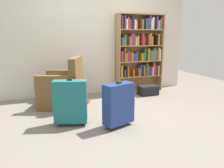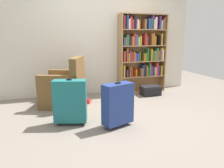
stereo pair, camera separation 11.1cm
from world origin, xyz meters
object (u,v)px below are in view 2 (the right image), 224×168
Objects in this scene: suitcase_navy_blue at (118,104)px; suitcase_teal at (70,101)px; bookshelf at (142,50)px; armchair at (65,89)px; mug at (88,101)px; storage_box at (150,90)px.

suitcase_navy_blue is 0.69m from suitcase_teal.
bookshelf reaches higher than armchair.
bookshelf is 2.69× the size of suitcase_navy_blue.
armchair reaches higher than suitcase_teal.
armchair is (-1.80, -0.54, -0.64)m from bookshelf.
suitcase_teal reaches higher than mug.
suitcase_teal is at bearing -140.78° from bookshelf.
storage_box is at bearing 30.27° from suitcase_teal.
suitcase_navy_blue reaches higher than mug.
storage_box is 2.16m from suitcase_teal.
suitcase_teal is (-0.63, 0.27, 0.02)m from suitcase_navy_blue.
storage_box is at bearing 7.91° from mug.
armchair reaches higher than suitcase_navy_blue.
armchair is at bearing -175.55° from storage_box.
suitcase_navy_blue is (-1.22, -1.35, 0.23)m from storage_box.
suitcase_navy_blue reaches higher than storage_box.
mug is at bearing -156.79° from bookshelf.
suitcase_navy_blue is at bearing -124.01° from bookshelf.
bookshelf is 0.94m from storage_box.
suitcase_navy_blue is (0.21, -1.15, 0.29)m from mug.
mug is at bearing -172.09° from storage_box.
mug is 1.03m from suitcase_teal.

